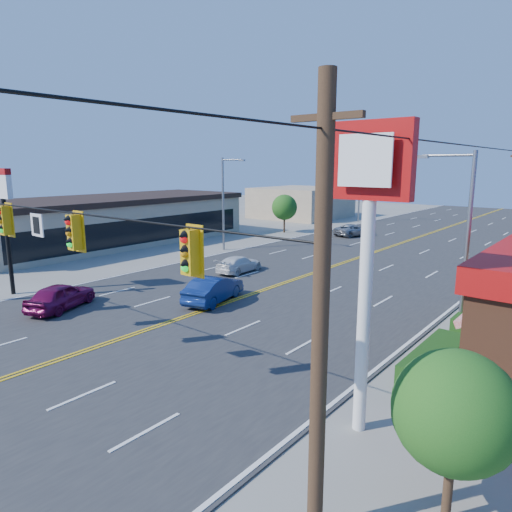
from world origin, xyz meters
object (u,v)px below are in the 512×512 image
Objects in this scene: signal_span at (20,238)px; car_silver at (353,231)px; kfc_pylon at (369,218)px; car_magenta at (61,297)px; car_white at (239,265)px; pizza_hut_sign at (4,205)px; car_blue at (214,290)px.

signal_span is 36.93m from car_silver.
kfc_pylon is 36.73m from car_silver.
car_white is at bearing -120.40° from car_magenta.
pizza_hut_sign is 33.01m from car_silver.
car_blue is 0.97× the size of car_silver.
car_blue is at bearing 93.28° from signal_span.
car_white is 0.87× the size of car_silver.
car_silver is at bearing -112.79° from car_magenta.
pizza_hut_sign is at bearing 180.00° from kfc_pylon.
kfc_pylon reaches higher than car_magenta.
signal_span is at bearing 101.18° from car_white.
car_white is at bearing 61.18° from pizza_hut_sign.
pizza_hut_sign reaches higher than car_silver.
car_white is (-3.53, 6.16, -0.15)m from car_blue.
kfc_pylon is at bearing 132.92° from car_silver.
car_silver is at bearing 80.68° from pizza_hut_sign.
car_silver is (-5.01, 26.12, -0.10)m from car_blue.
signal_span is 2.86× the size of kfc_pylon.
car_blue is (-11.70, 6.13, -5.33)m from kfc_pylon.
signal_span reaches higher than car_blue.
car_silver is at bearing -88.77° from car_white.
car_blue is 7.11m from car_white.
kfc_pylon is 22.02m from pizza_hut_sign.
car_magenta is at bearing 2.65° from pizza_hut_sign.
kfc_pylon is (11.12, 4.00, 1.16)m from signal_span.
signal_span reaches higher than car_white.
kfc_pylon is 1.24× the size of pizza_hut_sign.
kfc_pylon is 1.96× the size of car_blue.
car_silver is (-5.59, 36.26, -4.27)m from signal_span.
kfc_pylon is 1.91× the size of car_silver.
car_magenta is 0.93× the size of car_blue.
kfc_pylon is at bearing 19.78° from signal_span.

